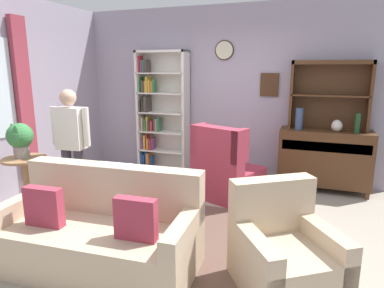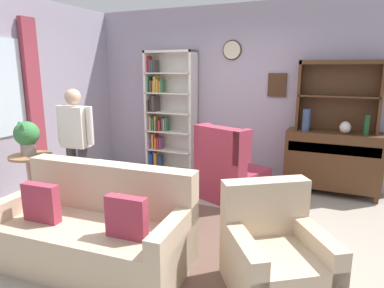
# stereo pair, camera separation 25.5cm
# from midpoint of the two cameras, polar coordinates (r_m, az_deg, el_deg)

# --- Properties ---
(ground_plane) EXTENTS (5.40, 4.60, 0.02)m
(ground_plane) POSITION_cam_midpoint_polar(r_m,az_deg,el_deg) (4.12, -0.64, -13.59)
(ground_plane) COLOR #9E9384
(wall_back) EXTENTS (5.00, 0.09, 2.80)m
(wall_back) POSITION_cam_midpoint_polar(r_m,az_deg,el_deg) (5.72, 8.32, 8.44)
(wall_back) COLOR #A399AD
(wall_back) RESTS_ON ground_plane
(wall_left) EXTENTS (0.16, 4.20, 2.80)m
(wall_left) POSITION_cam_midpoint_polar(r_m,az_deg,el_deg) (5.26, -26.94, 6.79)
(wall_left) COLOR #A399AD
(wall_left) RESTS_ON ground_plane
(area_rug) EXTENTS (2.44, 1.94, 0.01)m
(area_rug) POSITION_cam_midpoint_polar(r_m,az_deg,el_deg) (3.80, 0.26, -15.77)
(area_rug) COLOR brown
(area_rug) RESTS_ON ground_plane
(bookshelf) EXTENTS (0.90, 0.30, 2.10)m
(bookshelf) POSITION_cam_midpoint_polar(r_m,az_deg,el_deg) (6.00, -2.95, 5.05)
(bookshelf) COLOR silver
(bookshelf) RESTS_ON ground_plane
(sideboard) EXTENTS (1.30, 0.45, 0.92)m
(sideboard) POSITION_cam_midpoint_polar(r_m,az_deg,el_deg) (5.38, 23.71, -2.45)
(sideboard) COLOR #4C2D19
(sideboard) RESTS_ON ground_plane
(sideboard_hutch) EXTENTS (1.10, 0.26, 1.00)m
(sideboard_hutch) POSITION_cam_midpoint_polar(r_m,az_deg,el_deg) (5.34, 24.74, 8.80)
(sideboard_hutch) COLOR #4C2D19
(sideboard_hutch) RESTS_ON sideboard
(vase_tall) EXTENTS (0.11, 0.11, 0.32)m
(vase_tall) POSITION_cam_midpoint_polar(r_m,az_deg,el_deg) (5.20, 19.97, 3.80)
(vase_tall) COLOR #33476B
(vase_tall) RESTS_ON sideboard
(vase_round) EXTENTS (0.15, 0.15, 0.17)m
(vase_round) POSITION_cam_midpoint_polar(r_m,az_deg,el_deg) (5.22, 25.61, 2.51)
(vase_round) COLOR beige
(vase_round) RESTS_ON sideboard
(bottle_wine) EXTENTS (0.07, 0.07, 0.28)m
(bottle_wine) POSITION_cam_midpoint_polar(r_m,az_deg,el_deg) (5.21, 28.52, 2.81)
(bottle_wine) COLOR #194223
(bottle_wine) RESTS_ON sideboard
(couch_floral) EXTENTS (1.85, 0.96, 0.90)m
(couch_floral) POSITION_cam_midpoint_polar(r_m,az_deg,el_deg) (3.39, -13.74, -14.03)
(couch_floral) COLOR #C6AD8E
(couch_floral) RESTS_ON ground_plane
(armchair_floral) EXTENTS (1.06, 1.07, 0.88)m
(armchair_floral) POSITION_cam_midpoint_polar(r_m,az_deg,el_deg) (3.04, 16.20, -18.00)
(armchair_floral) COLOR #C6AD8E
(armchair_floral) RESTS_ON ground_plane
(wingback_chair) EXTENTS (1.01, 1.03, 1.05)m
(wingback_chair) POSITION_cam_midpoint_polar(r_m,az_deg,el_deg) (4.81, 7.73, -4.75)
(wingback_chair) COLOR #A33347
(wingback_chair) RESTS_ON ground_plane
(plant_stand) EXTENTS (0.52, 0.52, 0.74)m
(plant_stand) POSITION_cam_midpoint_polar(r_m,az_deg,el_deg) (4.76, -23.78, -5.06)
(plant_stand) COLOR #997047
(plant_stand) RESTS_ON ground_plane
(potted_plant_large) EXTENTS (0.31, 0.31, 0.43)m
(potted_plant_large) POSITION_cam_midpoint_polar(r_m,az_deg,el_deg) (4.67, -24.62, 1.30)
(potted_plant_large) COLOR gray
(potted_plant_large) RESTS_ON plant_stand
(potted_plant_small) EXTENTS (0.24, 0.24, 0.34)m
(potted_plant_small) POSITION_cam_midpoint_polar(r_m,az_deg,el_deg) (4.43, -21.04, -9.58)
(potted_plant_small) COLOR beige
(potted_plant_small) RESTS_ON ground_plane
(person_reading) EXTENTS (0.53, 0.23, 1.56)m
(person_reading) POSITION_cam_midpoint_polar(r_m,az_deg,el_deg) (4.55, -17.39, 0.60)
(person_reading) COLOR #38333D
(person_reading) RESTS_ON ground_plane
(coffee_table) EXTENTS (0.80, 0.50, 0.42)m
(coffee_table) POSITION_cam_midpoint_polar(r_m,az_deg,el_deg) (4.07, -4.67, -8.39)
(coffee_table) COLOR #4C2D19
(coffee_table) RESTS_ON ground_plane
(book_stack) EXTENTS (0.20, 0.16, 0.09)m
(book_stack) POSITION_cam_midpoint_polar(r_m,az_deg,el_deg) (4.14, -5.33, -6.43)
(book_stack) COLOR #B22D33
(book_stack) RESTS_ON coffee_table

